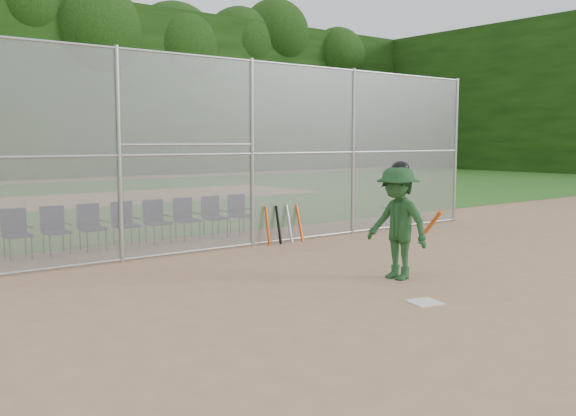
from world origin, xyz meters
TOP-DOWN VIEW (x-y plane):
  - ground at (0.00, 0.00)m, footprint 100.00×100.00m
  - grass_strip at (0.00, 18.00)m, footprint 100.00×100.00m
  - dirt_patch_far at (0.00, 18.00)m, footprint 24.00×24.00m
  - backstop_fence at (0.00, 5.00)m, footprint 16.09×0.09m
  - treeline at (0.00, 20.00)m, footprint 81.00×60.00m
  - home_plate at (0.06, -0.51)m, footprint 0.50×0.50m
  - batter_at_plate at (0.95, 0.80)m, footprint 0.99×1.35m
  - water_cooler at (6.05, 5.67)m, footprint 0.38×0.38m
  - spare_bats at (1.77, 4.89)m, footprint 0.96×0.29m
  - chair_1 at (-3.41, 6.62)m, footprint 0.54×0.52m
  - chair_2 at (-2.67, 6.62)m, footprint 0.54×0.52m
  - chair_3 at (-1.92, 6.62)m, footprint 0.54×0.52m
  - chair_4 at (-1.17, 6.62)m, footprint 0.54×0.52m
  - chair_5 at (-0.42, 6.62)m, footprint 0.54×0.52m
  - chair_6 at (0.33, 6.62)m, footprint 0.54×0.52m
  - chair_7 at (1.07, 6.62)m, footprint 0.54×0.52m
  - chair_8 at (1.82, 6.62)m, footprint 0.54×0.52m

SIDE VIEW (x-z plane):
  - ground at x=0.00m, z-range 0.00..0.00m
  - grass_strip at x=0.00m, z-range 0.01..0.01m
  - dirt_patch_far at x=0.00m, z-range 0.01..0.01m
  - home_plate at x=0.06m, z-range 0.00..0.02m
  - water_cooler at x=6.05m, z-range 0.00..0.48m
  - spare_bats at x=1.77m, z-range 0.00..0.84m
  - chair_1 at x=-3.41m, z-range 0.00..0.96m
  - chair_2 at x=-2.67m, z-range 0.00..0.96m
  - chair_3 at x=-1.92m, z-range 0.00..0.96m
  - chair_4 at x=-1.17m, z-range 0.00..0.96m
  - chair_5 at x=-0.42m, z-range 0.00..0.96m
  - chair_6 at x=0.33m, z-range 0.00..0.96m
  - chair_7 at x=1.07m, z-range 0.00..0.96m
  - chair_8 at x=1.82m, z-range 0.00..0.96m
  - batter_at_plate at x=0.95m, z-range -0.03..1.92m
  - backstop_fence at x=0.00m, z-range 0.07..4.07m
  - treeline at x=0.00m, z-range 0.00..11.00m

